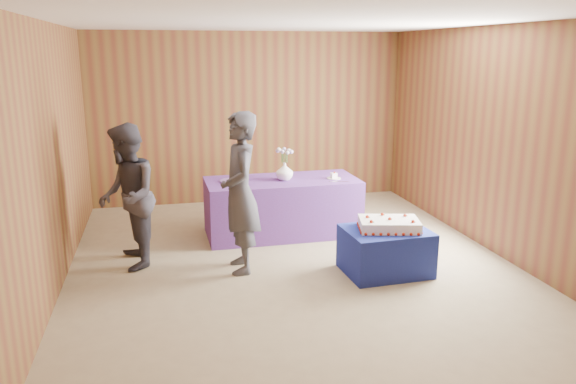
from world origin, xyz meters
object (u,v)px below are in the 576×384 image
object	(u,v)px
guest_left	(240,193)
guest_right	(127,197)
sheet_cake	(389,224)
cake_table	(386,251)
serving_table	(282,207)
vase	(285,171)

from	to	relation	value
guest_left	guest_right	size ratio (longest dim) A/B	1.09
sheet_cake	guest_left	bearing A→B (deg)	177.72
sheet_cake	cake_table	bearing A→B (deg)	176.58
guest_right	serving_table	bearing A→B (deg)	105.97
vase	serving_table	bearing A→B (deg)	132.01
serving_table	vase	xyz separation A→B (m)	(0.03, -0.03, 0.49)
serving_table	guest_left	bearing A→B (deg)	-122.94
cake_table	serving_table	world-z (taller)	serving_table
vase	guest_right	distance (m)	2.09
guest_right	vase	bearing A→B (deg)	104.90
cake_table	guest_left	bearing A→B (deg)	161.21
cake_table	sheet_cake	size ratio (longest dim) A/B	1.19
guest_right	guest_left	bearing A→B (deg)	66.77
sheet_cake	guest_right	size ratio (longest dim) A/B	0.46
sheet_cake	guest_right	world-z (taller)	guest_right
guest_left	vase	bearing A→B (deg)	145.54
sheet_cake	vase	xyz separation A→B (m)	(-0.82, 1.56, 0.31)
vase	guest_left	xyz separation A→B (m)	(-0.75, -1.11, 0.02)
serving_table	sheet_cake	xyz separation A→B (m)	(0.85, -1.59, 0.18)
cake_table	sheet_cake	xyz separation A→B (m)	(0.02, -0.01, 0.31)
sheet_cake	guest_left	size ratio (longest dim) A/B	0.42
serving_table	guest_left	size ratio (longest dim) A/B	1.12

